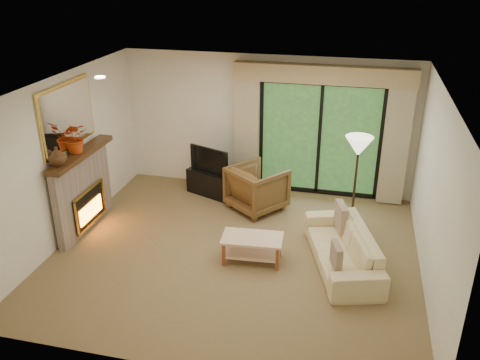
% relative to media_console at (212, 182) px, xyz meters
% --- Properties ---
extents(floor, '(5.50, 5.50, 0.00)m').
position_rel_media_console_xyz_m(floor, '(0.94, -1.95, -0.24)').
color(floor, olive).
rests_on(floor, ground).
extents(ceiling, '(5.50, 5.50, 0.00)m').
position_rel_media_console_xyz_m(ceiling, '(0.94, -1.95, 2.36)').
color(ceiling, white).
rests_on(ceiling, ground).
extents(wall_back, '(5.00, 0.00, 5.00)m').
position_rel_media_console_xyz_m(wall_back, '(0.94, 0.55, 1.06)').
color(wall_back, white).
rests_on(wall_back, ground).
extents(wall_front, '(5.00, 0.00, 5.00)m').
position_rel_media_console_xyz_m(wall_front, '(0.94, -4.45, 1.06)').
color(wall_front, white).
rests_on(wall_front, ground).
extents(wall_left, '(0.00, 5.00, 5.00)m').
position_rel_media_console_xyz_m(wall_left, '(-1.81, -1.95, 1.06)').
color(wall_left, white).
rests_on(wall_left, ground).
extents(wall_right, '(0.00, 5.00, 5.00)m').
position_rel_media_console_xyz_m(wall_right, '(3.69, -1.95, 1.06)').
color(wall_right, white).
rests_on(wall_right, ground).
extents(fireplace, '(0.24, 1.70, 1.37)m').
position_rel_media_console_xyz_m(fireplace, '(-1.69, -1.75, 0.45)').
color(fireplace, gray).
rests_on(fireplace, floor).
extents(mirror, '(0.07, 1.45, 1.02)m').
position_rel_media_console_xyz_m(mirror, '(-1.78, -1.75, 1.71)').
color(mirror, gold).
rests_on(mirror, wall_left).
extents(sliding_door, '(2.26, 0.10, 2.16)m').
position_rel_media_console_xyz_m(sliding_door, '(1.94, 0.50, 0.86)').
color(sliding_door, black).
rests_on(sliding_door, floor).
extents(curtain_left, '(0.45, 0.18, 2.35)m').
position_rel_media_console_xyz_m(curtain_left, '(0.59, 0.39, 0.96)').
color(curtain_left, tan).
rests_on(curtain_left, floor).
extents(curtain_right, '(0.45, 0.18, 2.35)m').
position_rel_media_console_xyz_m(curtain_right, '(3.29, 0.39, 0.96)').
color(curtain_right, tan).
rests_on(curtain_right, floor).
extents(cornice, '(3.20, 0.24, 0.32)m').
position_rel_media_console_xyz_m(cornice, '(1.94, 0.41, 2.08)').
color(cornice, tan).
rests_on(cornice, wall_back).
extents(media_console, '(1.03, 0.74, 0.47)m').
position_rel_media_console_xyz_m(media_console, '(0.00, 0.00, 0.00)').
color(media_console, black).
rests_on(media_console, floor).
extents(tv, '(0.83, 0.42, 0.49)m').
position_rel_media_console_xyz_m(tv, '(-0.00, 0.00, 0.48)').
color(tv, black).
rests_on(tv, media_console).
extents(armchair, '(1.23, 1.23, 0.81)m').
position_rel_media_console_xyz_m(armchair, '(0.95, -0.41, 0.17)').
color(armchair, brown).
rests_on(armchair, floor).
extents(sofa, '(1.31, 2.10, 0.57)m').
position_rel_media_console_xyz_m(sofa, '(2.54, -1.90, 0.05)').
color(sofa, beige).
rests_on(sofa, floor).
extents(pillow_near, '(0.19, 0.36, 0.35)m').
position_rel_media_console_xyz_m(pillow_near, '(2.48, -2.47, 0.25)').
color(pillow_near, brown).
rests_on(pillow_near, sofa).
extents(pillow_far, '(0.23, 0.44, 0.42)m').
position_rel_media_console_xyz_m(pillow_far, '(2.48, -1.34, 0.26)').
color(pillow_far, brown).
rests_on(pillow_far, sofa).
extents(coffee_table, '(0.93, 0.56, 0.40)m').
position_rel_media_console_xyz_m(coffee_table, '(1.23, -2.11, -0.03)').
color(coffee_table, beige).
rests_on(coffee_table, floor).
extents(floor_lamp, '(0.56, 0.56, 1.63)m').
position_rel_media_console_xyz_m(floor_lamp, '(2.64, -0.77, 0.58)').
color(floor_lamp, beige).
rests_on(floor_lamp, floor).
extents(vase, '(0.34, 0.34, 0.28)m').
position_rel_media_console_xyz_m(vase, '(-1.67, -2.33, 1.28)').
color(vase, '#402713').
rests_on(vase, fireplace).
extents(branches, '(0.54, 0.50, 0.50)m').
position_rel_media_console_xyz_m(branches, '(-1.67, -1.79, 1.38)').
color(branches, '#B73A0E').
rests_on(branches, fireplace).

